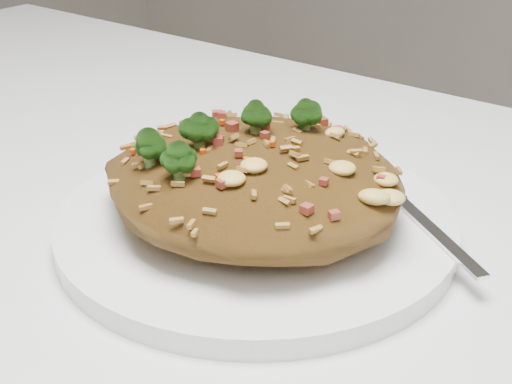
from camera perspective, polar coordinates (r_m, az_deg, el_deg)
dining_table at (r=0.51m, az=-12.20°, el=-12.63°), size 1.20×0.80×0.75m
plate at (r=0.46m, az=0.00°, el=-2.46°), size 0.25×0.25×0.01m
fried_rice at (r=0.44m, az=-0.07°, el=1.91°), size 0.19×0.18×0.07m
fork at (r=0.46m, az=12.74°, el=-1.86°), size 0.14×0.11×0.00m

